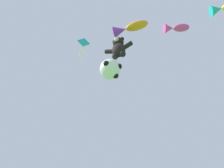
% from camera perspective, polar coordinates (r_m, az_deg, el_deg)
% --- Properties ---
extents(teddy_bear_kite, '(1.73, 0.76, 1.76)m').
position_cam_1_polar(teddy_bear_kite, '(10.31, 2.13, 11.75)').
color(teddy_bear_kite, black).
extents(soccer_ball_kite, '(1.17, 1.17, 1.08)m').
position_cam_1_polar(soccer_ball_kite, '(8.96, -0.55, 4.84)').
color(soccer_ball_kite, white).
extents(fish_kite_tangerine, '(2.22, 0.85, 0.73)m').
position_cam_1_polar(fish_kite_tangerine, '(11.51, 5.32, 17.66)').
color(fish_kite_tangerine, orange).
extents(fish_kite_magenta, '(1.57, 1.00, 0.60)m').
position_cam_1_polar(fish_kite_magenta, '(11.58, 19.88, 16.80)').
color(fish_kite_magenta, '#E53F9E').
extents(fish_kite_goldfin, '(1.71, 0.72, 0.66)m').
position_cam_1_polar(fish_kite_goldfin, '(12.65, 32.79, 20.23)').
color(fish_kite_goldfin, yellow).
extents(diamond_kite, '(0.77, 0.68, 3.01)m').
position_cam_1_polar(diamond_kite, '(13.41, -9.36, 12.56)').
color(diamond_kite, '#19ADB2').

